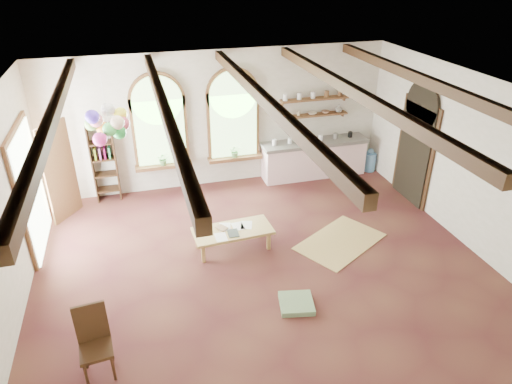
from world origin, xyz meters
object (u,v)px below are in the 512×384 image
object	(u,v)px
coffee_table	(233,232)
side_chair	(98,356)
balloon_cluster	(107,124)
kitchen_counter	(314,158)

from	to	relation	value
coffee_table	side_chair	distance (m)	3.38
side_chair	balloon_cluster	xyz separation A→B (m)	(0.40, 3.50, 2.03)
kitchen_counter	side_chair	xyz separation A→B (m)	(-5.10, -4.98, -0.17)
side_chair	balloon_cluster	size ratio (longest dim) A/B	0.92
kitchen_counter	coffee_table	world-z (taller)	kitchen_counter
kitchen_counter	coffee_table	size ratio (longest dim) A/B	1.76
kitchen_counter	balloon_cluster	bearing A→B (deg)	-162.63
kitchen_counter	side_chair	bearing A→B (deg)	-135.72
balloon_cluster	coffee_table	bearing A→B (deg)	-29.33
side_chair	balloon_cluster	world-z (taller)	balloon_cluster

